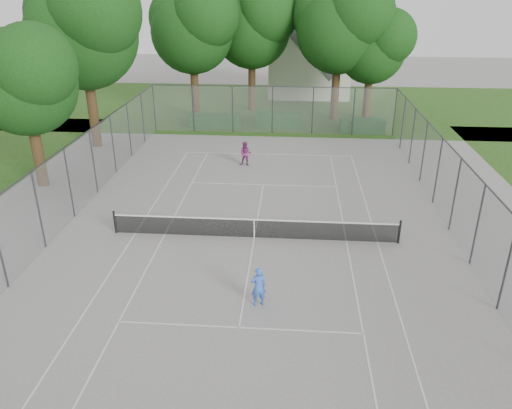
# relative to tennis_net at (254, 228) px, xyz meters

# --- Properties ---
(ground) EXTENTS (120.00, 120.00, 0.00)m
(ground) POSITION_rel_tennis_net_xyz_m (0.00, 0.00, -0.51)
(ground) COLOR slate
(ground) RESTS_ON ground
(grass_far) EXTENTS (60.00, 20.00, 0.00)m
(grass_far) POSITION_rel_tennis_net_xyz_m (0.00, 26.00, -0.51)
(grass_far) COLOR #244814
(grass_far) RESTS_ON ground
(court_markings) EXTENTS (11.03, 23.83, 0.01)m
(court_markings) POSITION_rel_tennis_net_xyz_m (0.00, 0.00, -0.50)
(court_markings) COLOR silver
(court_markings) RESTS_ON ground
(tennis_net) EXTENTS (12.87, 0.10, 1.10)m
(tennis_net) POSITION_rel_tennis_net_xyz_m (0.00, 0.00, 0.00)
(tennis_net) COLOR black
(tennis_net) RESTS_ON ground
(perimeter_fence) EXTENTS (18.08, 34.08, 3.52)m
(perimeter_fence) POSITION_rel_tennis_net_xyz_m (0.00, 0.00, 1.30)
(perimeter_fence) COLOR #38383D
(perimeter_fence) RESTS_ON ground
(tree_far_left) EXTENTS (7.48, 6.83, 10.76)m
(tree_far_left) POSITION_rel_tennis_net_xyz_m (-6.57, 21.26, 6.88)
(tree_far_left) COLOR #3B2715
(tree_far_left) RESTS_ON ground
(tree_far_midleft) EXTENTS (7.46, 6.81, 10.72)m
(tree_far_midleft) POSITION_rel_tennis_net_xyz_m (-2.07, 24.22, 6.86)
(tree_far_midleft) COLOR #3B2715
(tree_far_midleft) RESTS_ON ground
(tree_far_midright) EXTENTS (7.69, 7.02, 11.06)m
(tree_far_midright) POSITION_rel_tennis_net_xyz_m (5.02, 21.49, 7.09)
(tree_far_midright) COLOR #3B2715
(tree_far_midright) RESTS_ON ground
(tree_far_right) EXTENTS (6.13, 5.60, 8.81)m
(tree_far_right) POSITION_rel_tennis_net_xyz_m (7.64, 21.53, 5.54)
(tree_far_right) COLOR #3B2715
(tree_far_right) RESTS_ON ground
(tree_side_back) EXTENTS (8.16, 7.45, 11.72)m
(tree_side_back) POSITION_rel_tennis_net_xyz_m (-11.98, 12.77, 7.55)
(tree_side_back) COLOR #3B2715
(tree_side_back) RESTS_ON ground
(tree_side_front) EXTENTS (6.16, 5.62, 8.86)m
(tree_side_front) POSITION_rel_tennis_net_xyz_m (-12.38, 5.41, 5.57)
(tree_side_front) COLOR #3B2715
(tree_side_front) RESTS_ON ground
(hedge_left) EXTENTS (4.05, 1.22, 1.01)m
(hedge_left) POSITION_rel_tennis_net_xyz_m (-4.58, 18.35, -0.00)
(hedge_left) COLOR #164417
(hedge_left) RESTS_ON ground
(hedge_mid) EXTENTS (3.57, 1.02, 1.12)m
(hedge_mid) POSITION_rel_tennis_net_xyz_m (0.45, 18.80, 0.05)
(hedge_mid) COLOR #164417
(hedge_mid) RESTS_ON ground
(hedge_right) EXTENTS (3.35, 1.23, 1.01)m
(hedge_right) POSITION_rel_tennis_net_xyz_m (6.83, 17.80, -0.01)
(hedge_right) COLOR #164417
(hedge_right) RESTS_ON ground
(house) EXTENTS (7.79, 6.04, 9.70)m
(house) POSITION_rel_tennis_net_xyz_m (2.96, 31.13, 3.39)
(house) COLOR silver
(house) RESTS_ON ground
(girl_player) EXTENTS (0.64, 0.53, 1.52)m
(girl_player) POSITION_rel_tennis_net_xyz_m (0.55, -5.05, 0.25)
(girl_player) COLOR blue
(girl_player) RESTS_ON ground
(woman_player) EXTENTS (0.82, 0.68, 1.53)m
(woman_player) POSITION_rel_tennis_net_xyz_m (-1.32, 9.58, 0.25)
(woman_player) COLOR #832B68
(woman_player) RESTS_ON ground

